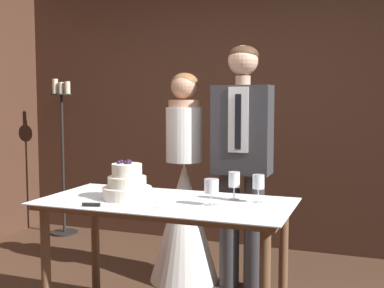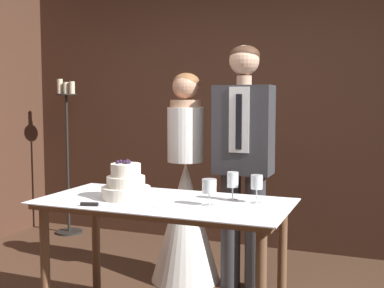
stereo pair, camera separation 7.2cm
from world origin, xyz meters
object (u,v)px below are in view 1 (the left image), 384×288
(cake_knife, at_px, (105,205))
(wine_glass_middle, at_px, (234,181))
(bride, at_px, (184,205))
(groom, at_px, (242,152))
(wine_glass_far, at_px, (211,187))
(candle_stand, at_px, (63,155))
(wine_glass_near, at_px, (258,183))
(tiered_cake, at_px, (127,185))
(cake_table, at_px, (166,218))

(cake_knife, distance_m, wine_glass_middle, 0.76)
(wine_glass_middle, distance_m, bride, 1.01)
(wine_glass_middle, relative_size, groom, 0.09)
(wine_glass_far, distance_m, groom, 0.93)
(cake_knife, height_order, groom, groom)
(wine_glass_far, relative_size, candle_stand, 0.09)
(wine_glass_middle, bearing_deg, wine_glass_near, -10.75)
(tiered_cake, relative_size, candle_stand, 0.18)
(bride, bearing_deg, tiered_cake, -90.44)
(cake_table, relative_size, wine_glass_near, 9.06)
(wine_glass_middle, distance_m, wine_glass_far, 0.20)
(cake_table, height_order, bride, bride)
(tiered_cake, distance_m, candle_stand, 2.40)
(bride, xyz_separation_m, groom, (0.46, -0.00, 0.44))
(wine_glass_middle, height_order, groom, groom)
(groom, bearing_deg, bride, 179.95)
(wine_glass_middle, distance_m, groom, 0.75)
(cake_knife, bearing_deg, wine_glass_middle, 19.66)
(bride, height_order, groom, groom)
(cake_table, distance_m, wine_glass_near, 0.58)
(wine_glass_far, bearing_deg, bride, 119.51)
(cake_table, distance_m, wine_glass_middle, 0.46)
(cake_knife, bearing_deg, tiered_cake, 72.94)
(bride, bearing_deg, wine_glass_far, -60.49)
(groom, bearing_deg, cake_table, -104.44)
(tiered_cake, xyz_separation_m, wine_glass_middle, (0.61, 0.19, 0.03))
(wine_glass_near, relative_size, bride, 0.10)
(cake_table, bearing_deg, wine_glass_near, 14.31)
(wine_glass_near, xyz_separation_m, candle_stand, (-2.43, 1.56, -0.10))
(tiered_cake, relative_size, groom, 0.16)
(cake_knife, distance_m, wine_glass_far, 0.60)
(cake_knife, relative_size, wine_glass_near, 2.56)
(tiered_cake, xyz_separation_m, wine_glass_far, (0.53, 0.00, 0.02))
(cake_knife, bearing_deg, wine_glass_near, 12.36)
(tiered_cake, relative_size, bride, 0.18)
(candle_stand, bearing_deg, groom, -20.33)
(cake_table, distance_m, tiered_cake, 0.30)
(tiered_cake, xyz_separation_m, cake_knife, (-0.01, -0.24, -0.08))
(wine_glass_middle, xyz_separation_m, bride, (-0.60, 0.73, -0.34))
(bride, distance_m, groom, 0.63)
(wine_glass_far, bearing_deg, groom, 93.72)
(cake_table, distance_m, bride, 0.93)
(wine_glass_middle, distance_m, candle_stand, 2.75)
(cake_knife, relative_size, wine_glass_far, 2.80)
(cake_table, bearing_deg, tiered_cake, -173.85)
(wine_glass_middle, relative_size, wine_glass_far, 1.13)
(tiered_cake, bearing_deg, groom, 63.05)
(wine_glass_middle, bearing_deg, cake_table, -156.40)
(cake_knife, distance_m, wine_glass_near, 0.87)
(tiered_cake, xyz_separation_m, bride, (0.01, 0.92, -0.31))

